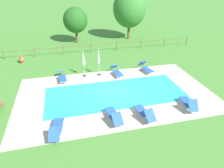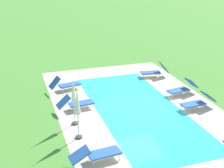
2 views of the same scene
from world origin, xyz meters
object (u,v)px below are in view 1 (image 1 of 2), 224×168
sun_lounger_south_near_corner (146,68)px  tree_far_west (75,20)px  sun_lounger_north_near_steps (113,115)px  patio_umbrella_closed_row_west (84,59)px  sun_lounger_south_far (117,71)px  sun_lounger_south_mid (57,128)px  sun_lounger_north_far (62,76)px  sun_lounger_north_end (188,103)px  sun_lounger_north_mid (144,112)px  tree_west_mid (130,9)px  patio_umbrella_closed_row_mid_west (99,58)px  terracotta_urn_near_fence (22,59)px

sun_lounger_south_near_corner → tree_far_west: tree_far_west is taller
sun_lounger_north_near_steps → patio_umbrella_closed_row_west: bearing=98.6°
sun_lounger_south_far → sun_lounger_south_mid: bearing=-129.0°
patio_umbrella_closed_row_west → sun_lounger_south_far: bearing=-9.9°
sun_lounger_north_far → sun_lounger_north_end: bearing=-37.3°
sun_lounger_south_mid → patio_umbrella_closed_row_west: 7.57m
sun_lounger_north_end → sun_lounger_south_far: sun_lounger_north_end is taller
sun_lounger_north_mid → tree_far_west: size_ratio=0.44×
sun_lounger_north_near_steps → sun_lounger_north_end: 5.28m
tree_far_west → tree_west_mid: (7.30, 0.13, 1.14)m
sun_lounger_north_end → sun_lounger_south_near_corner: sun_lounger_north_end is taller
sun_lounger_north_end → patio_umbrella_closed_row_mid_west: patio_umbrella_closed_row_mid_west is taller
sun_lounger_north_far → patio_umbrella_closed_row_west: patio_umbrella_closed_row_west is taller
patio_umbrella_closed_row_west → patio_umbrella_closed_row_mid_west: patio_umbrella_closed_row_mid_west is taller
patio_umbrella_closed_row_mid_west → sun_lounger_north_end: bearing=-52.7°
sun_lounger_north_near_steps → sun_lounger_south_mid: bearing=-173.4°
sun_lounger_north_near_steps → tree_west_mid: size_ratio=0.31×
sun_lounger_north_end → patio_umbrella_closed_row_west: bearing=133.5°
tree_far_west → patio_umbrella_closed_row_west: bearing=-91.4°
sun_lounger_north_far → sun_lounger_south_far: bearing=-2.2°
sun_lounger_south_near_corner → sun_lounger_south_far: bearing=-178.6°
terracotta_urn_near_fence → tree_far_west: size_ratio=0.17×
sun_lounger_south_far → patio_umbrella_closed_row_west: patio_umbrella_closed_row_west is taller
sun_lounger_north_near_steps → sun_lounger_south_far: 6.43m
sun_lounger_north_end → tree_west_mid: size_ratio=0.29×
tree_far_west → sun_lounger_north_far: bearing=-101.7°
sun_lounger_north_near_steps → sun_lounger_north_end: sun_lounger_north_end is taller
sun_lounger_north_near_steps → sun_lounger_north_far: 7.02m
sun_lounger_north_far → terracotta_urn_near_fence: (-3.93, 4.87, 0.06)m
tree_far_west → sun_lounger_south_mid: bearing=-98.8°
sun_lounger_north_end → sun_lounger_south_far: 7.01m
patio_umbrella_closed_row_mid_west → tree_west_mid: (6.25, 10.71, 2.44)m
sun_lounger_south_mid → terracotta_urn_near_fence: bearing=106.6°
sun_lounger_north_far → patio_umbrella_closed_row_mid_west: bearing=3.8°
patio_umbrella_closed_row_west → patio_umbrella_closed_row_mid_west: bearing=-4.2°
sun_lounger_north_near_steps → sun_lounger_south_mid: (-3.46, -0.40, -0.01)m
sun_lounger_south_far → patio_umbrella_closed_row_mid_west: patio_umbrella_closed_row_mid_west is taller
sun_lounger_north_far → tree_west_mid: size_ratio=0.32×
patio_umbrella_closed_row_mid_west → tree_west_mid: 12.64m
sun_lounger_north_near_steps → sun_lounger_south_near_corner: (4.71, 6.22, 0.01)m
sun_lounger_south_near_corner → terracotta_urn_near_fence: (-11.63, 4.99, 0.03)m
sun_lounger_south_near_corner → tree_west_mid: 11.79m
tree_far_west → tree_west_mid: 7.39m
sun_lounger_south_mid → tree_west_mid: tree_west_mid is taller
sun_lounger_north_end → sun_lounger_south_near_corner: (-0.57, 6.18, -0.01)m
sun_lounger_north_end → tree_far_west: tree_far_west is taller
sun_lounger_south_far → tree_west_mid: size_ratio=0.31×
sun_lounger_south_far → terracotta_urn_near_fence: size_ratio=2.62×
sun_lounger_north_mid → sun_lounger_north_far: sun_lounger_north_mid is taller
patio_umbrella_closed_row_mid_west → terracotta_urn_near_fence: bearing=147.2°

